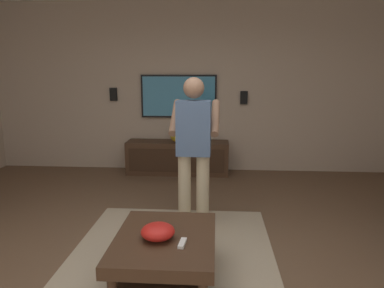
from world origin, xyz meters
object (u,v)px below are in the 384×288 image
(tv, at_px, (179,96))
(bowl, at_px, (158,232))
(person_standing, at_px, (194,144))
(wall_speaker_right, at_px, (114,94))
(remote_black, at_px, (158,233))
(wall_speaker_left, at_px, (244,98))
(coffee_table, at_px, (165,248))
(vase_round, at_px, (177,135))
(media_console, at_px, (178,157))
(remote_white, at_px, (182,243))

(tv, bearing_deg, bowl, 3.19)
(person_standing, bearing_deg, wall_speaker_right, 35.04)
(tv, bearing_deg, remote_black, 3.02)
(tv, relative_size, wall_speaker_left, 5.84)
(coffee_table, height_order, vase_round, vase_round)
(coffee_table, bearing_deg, bowl, 135.22)
(bowl, bearing_deg, person_standing, -10.45)
(wall_speaker_right, bearing_deg, vase_round, -104.76)
(bowl, xyz_separation_m, vase_round, (3.17, 0.20, 0.20))
(tv, xyz_separation_m, person_standing, (-2.31, -0.40, -0.35))
(remote_black, relative_size, wall_speaker_right, 0.68)
(remote_black, bearing_deg, media_console, 171.43)
(remote_white, distance_m, wall_speaker_left, 3.72)
(coffee_table, xyz_separation_m, remote_black, (0.03, 0.06, 0.12))
(tv, distance_m, bowl, 3.56)
(tv, bearing_deg, coffee_table, 4.07)
(person_standing, distance_m, remote_black, 1.21)
(wall_speaker_left, bearing_deg, tv, 90.69)
(wall_speaker_left, bearing_deg, media_console, 102.99)
(remote_black, bearing_deg, bowl, -1.43)
(media_console, xyz_separation_m, bowl, (-3.21, -0.19, 0.19))
(remote_black, xyz_separation_m, wall_speaker_right, (3.39, 1.31, 0.90))
(vase_round, bearing_deg, wall_speaker_left, -75.00)
(remote_white, bearing_deg, wall_speaker_right, -150.86)
(remote_white, bearing_deg, bowl, -107.08)
(person_standing, xyz_separation_m, remote_white, (-1.23, 0.01, -0.52))
(media_console, distance_m, bowl, 3.22)
(remote_white, relative_size, wall_speaker_right, 0.68)
(remote_black, height_order, wall_speaker_right, wall_speaker_right)
(vase_round, bearing_deg, remote_black, -176.59)
(tv, height_order, remote_white, tv)
(media_console, bearing_deg, remote_white, 6.81)
(vase_round, bearing_deg, tv, -1.20)
(media_console, relative_size, bowl, 6.31)
(tv, height_order, person_standing, tv)
(coffee_table, bearing_deg, remote_black, 64.75)
(bowl, distance_m, vase_round, 3.18)
(bowl, distance_m, remote_white, 0.22)
(bowl, distance_m, wall_speaker_right, 3.81)
(person_standing, xyz_separation_m, wall_speaker_right, (2.32, 1.53, 0.38))
(wall_speaker_left, bearing_deg, person_standing, 163.31)
(coffee_table, height_order, wall_speaker_left, wall_speaker_left)
(person_standing, xyz_separation_m, remote_black, (-1.06, 0.23, -0.52))
(remote_black, bearing_deg, vase_round, 171.58)
(tv, distance_m, remote_black, 3.49)
(coffee_table, relative_size, remote_black, 6.67)
(remote_white, relative_size, remote_black, 1.00)
(coffee_table, xyz_separation_m, wall_speaker_left, (3.42, -0.86, 0.97))
(media_console, height_order, person_standing, person_standing)
(remote_black, height_order, vase_round, vase_round)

